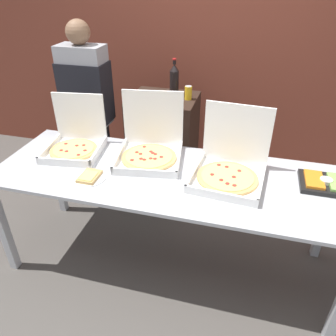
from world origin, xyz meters
The scene contains 13 objects.
ground_plane centered at (0.00, 0.00, 0.00)m, with size 16.00×16.00×0.00m, color #514C47.
brick_wall_behind centered at (0.00, 1.70, 1.40)m, with size 10.00×0.06×2.80m.
buffet_table centered at (0.00, 0.00, 0.75)m, with size 2.44×0.86×0.84m.
pizza_box_far_left centered at (-0.19, 0.20, 0.92)m, with size 0.52×0.54×0.46m.
pizza_box_far_right centered at (0.41, 0.08, 0.92)m, with size 0.50×0.51×0.46m.
pizza_box_near_right centered at (-0.78, 0.15, 0.91)m, with size 0.46×0.47×0.40m.
paper_plate_front_left centered at (-0.50, -0.19, 0.85)m, with size 0.22×0.22×0.03m.
veggie_tray centered at (1.03, 0.13, 0.86)m, with size 0.32×0.26×0.05m.
sideboard_podium centered at (-0.31, 1.01, 0.51)m, with size 0.62×0.53×1.02m.
soda_bottle centered at (-0.23, 1.08, 1.17)m, with size 0.08×0.08×0.34m.
soda_can_silver centered at (-0.32, 0.79, 1.08)m, with size 0.07×0.07×0.12m.
soda_can_colored centered at (-0.08, 1.01, 1.08)m, with size 0.07×0.07×0.12m.
person_server_vest centered at (-0.95, 0.71, 0.96)m, with size 0.42×0.24×1.71m.
Camera 1 is at (0.49, -1.84, 2.06)m, focal length 35.00 mm.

